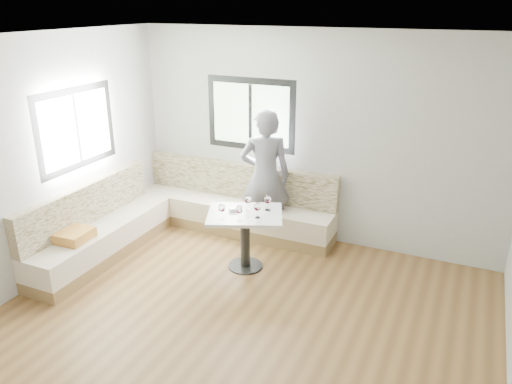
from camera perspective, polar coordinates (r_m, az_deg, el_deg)
room at (r=4.51m, az=-4.07°, el=-0.99°), size 5.01×5.01×2.81m
banquette at (r=6.87m, az=-8.88°, el=-2.97°), size 2.90×2.80×0.95m
table at (r=6.04m, az=-1.26°, el=-4.01°), size 1.08×0.97×0.72m
person at (r=6.62m, az=1.06°, el=1.76°), size 0.79×0.67×1.83m
olive_ramekin at (r=6.02m, az=-2.65°, el=-1.98°), size 0.10×0.10×0.04m
wine_glass_a at (r=5.78m, az=-3.94°, el=-1.88°), size 0.08×0.08×0.19m
wine_glass_b at (r=5.72m, az=-1.93°, el=-2.06°), size 0.08×0.08×0.19m
wine_glass_c at (r=5.79m, az=0.16°, el=-1.76°), size 0.08×0.08×0.19m
wine_glass_d at (r=6.00m, az=-0.93°, el=-0.92°), size 0.08×0.08×0.19m
wine_glass_e at (r=6.00m, az=1.35°, el=-0.93°), size 0.08×0.08×0.19m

